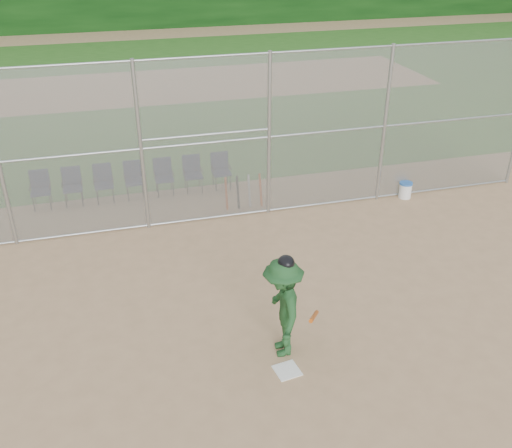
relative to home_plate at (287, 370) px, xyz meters
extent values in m
plane|color=tan|center=(0.31, 0.59, -0.01)|extent=(100.00, 100.00, 0.00)
plane|color=#295D1C|center=(0.31, 18.59, 0.00)|extent=(100.00, 100.00, 0.00)
plane|color=tan|center=(0.31, 18.59, 0.00)|extent=(24.00, 24.00, 0.00)
cube|color=gray|center=(0.31, 5.59, 1.99)|extent=(16.00, 0.02, 4.00)
cylinder|color=#9EA3A8|center=(0.31, 5.59, 3.94)|extent=(16.00, 0.05, 0.05)
cube|color=white|center=(0.00, 0.00, 0.00)|extent=(0.45, 0.45, 0.02)
imported|color=#1D4A22|center=(0.06, 0.51, 0.90)|extent=(0.83, 1.26, 1.82)
ellipsoid|color=black|center=(0.06, 0.51, 1.78)|extent=(0.27, 0.30, 0.23)
cylinder|color=#D05513|center=(0.46, 0.11, 0.94)|extent=(0.44, 0.72, 0.44)
cylinder|color=white|center=(5.06, 5.46, 0.18)|extent=(0.32, 0.32, 0.38)
cylinder|color=#295FB3|center=(5.06, 5.46, 0.40)|extent=(0.34, 0.34, 0.05)
cylinder|color=#D84C14|center=(0.34, 6.07, 0.41)|extent=(0.06, 0.21, 0.85)
cylinder|color=black|center=(0.64, 6.07, 0.41)|extent=(0.06, 0.24, 0.84)
cylinder|color=#B2B2B7|center=(0.94, 6.07, 0.41)|extent=(0.06, 0.27, 0.84)
cylinder|color=#D84C14|center=(1.24, 6.07, 0.41)|extent=(0.06, 0.29, 0.83)
camera|label=1|loc=(-2.36, -6.72, 6.59)|focal=40.00mm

